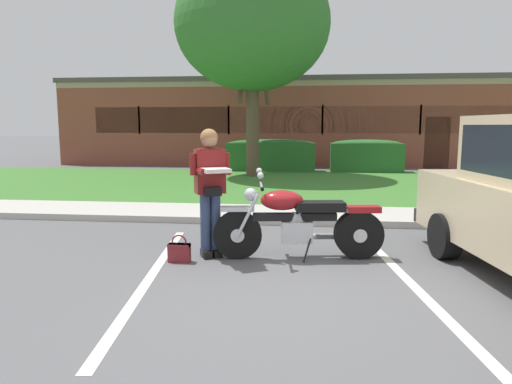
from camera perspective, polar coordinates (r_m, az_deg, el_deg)
The scene contains 13 objects.
ground_plane at distance 5.16m, azimuth 5.48°, elevation -11.60°, with size 140.00×140.00×0.00m, color #565659.
curb_strip at distance 8.23m, azimuth 5.88°, elevation -3.67°, with size 60.00×0.20×0.12m, color #B7B2A8.
concrete_walk at distance 9.07m, azimuth 5.94°, elevation -2.70°, with size 60.00×1.50×0.08m, color #B7B2A8.
grass_lawn at distance 13.74m, azimuth 6.14°, elevation 0.96°, with size 60.00×7.96×0.06m, color #3D752D.
stall_stripe_0 at distance 5.65m, azimuth -12.76°, elevation -9.98°, with size 0.12×4.40×0.01m, color silver.
stall_stripe_1 at distance 5.48m, azimuth 18.77°, elevation -10.80°, with size 0.12×4.40×0.01m, color silver.
motorcycle at distance 6.13m, azimuth 6.07°, elevation -3.76°, with size 2.24×0.82×1.18m.
rider_person at distance 6.10m, azimuth -5.64°, elevation 1.20°, with size 0.59×0.67×1.70m.
handbag at distance 6.08m, azimuth -9.43°, elevation -7.18°, with size 0.28×0.13×0.36m.
shade_tree at distance 15.96m, azimuth -0.45°, elevation 19.90°, with size 5.04×5.04×7.15m.
hedge_left at distance 17.56m, azimuth 1.86°, elevation 4.60°, with size 3.30×0.90×1.24m.
hedge_center_left at distance 17.63m, azimuth 13.42°, elevation 4.40°, with size 2.61×0.90×1.24m.
brick_building at distance 23.60m, azimuth 7.89°, elevation 8.49°, with size 23.33×8.23×3.80m.
Camera 1 is at (0.06, -4.86, 1.74)m, focal length 32.50 mm.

